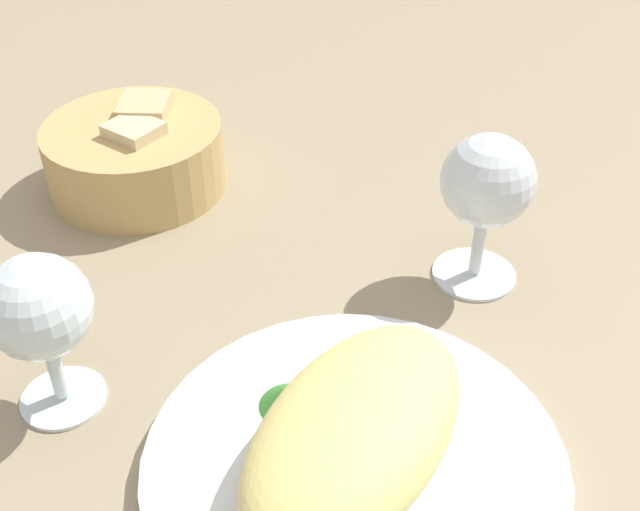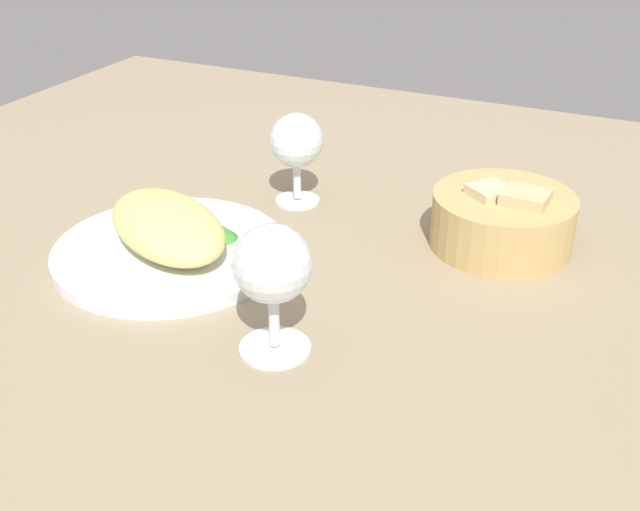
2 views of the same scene
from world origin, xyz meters
TOP-DOWN VIEW (x-y plane):
  - ground_plane at (0.00, 0.00)cm, footprint 140.00×140.00cm
  - plate at (-11.96, -0.77)cm, footprint 25.99×25.99cm
  - omelette at (-11.96, -0.77)cm, footprint 21.78×18.90cm
  - lettuce_garnish at (-7.76, 3.26)cm, footprint 3.97×3.97cm
  - bread_basket at (20.96, 17.49)cm, footprint 16.11×16.11cm
  - wine_glass_near at (7.00, -11.44)cm, footprint 7.13×7.13cm
  - wine_glass_far at (-5.66, 18.52)cm, footprint 6.79×6.79cm

SIDE VIEW (x-z plane):
  - ground_plane at x=0.00cm, z-range -2.00..0.00cm
  - plate at x=-11.96cm, z-range 0.00..1.40cm
  - lettuce_garnish at x=-7.76cm, z-range 1.40..3.15cm
  - bread_basket at x=20.96cm, z-range -0.46..7.16cm
  - omelette at x=-11.96cm, z-range 1.40..6.44cm
  - wine_glass_far at x=-5.66cm, z-range 1.94..13.70cm
  - wine_glass_near at x=7.00cm, z-range 2.07..14.67cm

